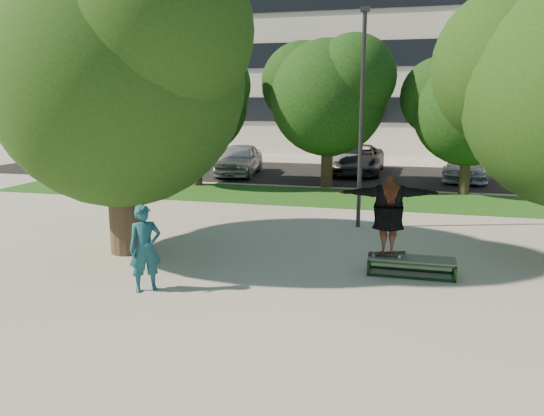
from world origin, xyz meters
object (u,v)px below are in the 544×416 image
(bystander, at_px, (145,248))
(car_dark, at_px, (343,158))
(lamppost, at_px, (362,118))
(tree_left, at_px, (117,66))
(grind_box, at_px, (411,266))
(car_silver_a, at_px, (239,159))
(car_grey, at_px, (358,159))
(car_silver_b, at_px, (468,165))

(bystander, distance_m, car_dark, 17.89)
(lamppost, bearing_deg, tree_left, -143.58)
(grind_box, distance_m, car_silver_a, 15.95)
(car_dark, xyz_separation_m, car_grey, (0.74, 0.00, -0.06))
(car_dark, distance_m, car_silver_b, 5.97)
(tree_left, distance_m, car_silver_a, 14.04)
(car_dark, bearing_deg, lamppost, -83.90)
(car_grey, bearing_deg, bystander, -97.50)
(grind_box, bearing_deg, car_silver_b, 80.22)
(tree_left, bearing_deg, car_dark, 77.46)
(car_silver_a, relative_size, car_silver_b, 0.93)
(car_silver_a, distance_m, car_silver_b, 10.83)
(car_dark, relative_size, car_grey, 0.91)
(tree_left, height_order, car_grey, tree_left)
(bystander, height_order, car_silver_a, bystander)
(grind_box, distance_m, car_dark, 15.95)
(bystander, distance_m, car_grey, 17.98)
(tree_left, relative_size, car_silver_a, 1.58)
(lamppost, xyz_separation_m, bystander, (-3.50, -6.32, -2.30))
(car_grey, bearing_deg, car_silver_a, -160.90)
(car_dark, relative_size, car_silver_b, 0.99)
(lamppost, relative_size, grind_box, 3.39)
(lamppost, xyz_separation_m, car_silver_b, (4.04, 10.68, -2.45))
(tree_left, height_order, car_dark, tree_left)
(tree_left, xyz_separation_m, bystander, (1.79, -2.41, -3.57))
(car_grey, bearing_deg, tree_left, -105.05)
(bystander, relative_size, car_grey, 0.33)
(car_silver_b, bearing_deg, car_silver_a, -165.37)
(grind_box, relative_size, bystander, 1.06)
(grind_box, distance_m, car_grey, 15.81)
(lamppost, distance_m, car_grey, 11.81)
(car_dark, bearing_deg, car_grey, -3.12)
(car_silver_b, bearing_deg, bystander, -105.19)
(grind_box, bearing_deg, lamppost, 110.17)
(car_dark, bearing_deg, tree_left, -105.66)
(grind_box, height_order, car_silver_a, car_silver_a)
(car_dark, bearing_deg, bystander, -98.36)
(tree_left, distance_m, car_grey, 16.38)
(lamppost, height_order, car_grey, lamppost)
(car_grey, bearing_deg, grind_box, -80.35)
(tree_left, xyz_separation_m, grind_box, (6.79, -0.18, -4.23))
(grind_box, height_order, car_grey, car_grey)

